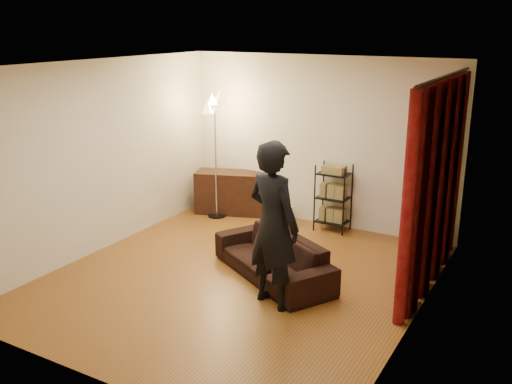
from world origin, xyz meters
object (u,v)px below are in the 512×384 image
Objects in this scene: person at (273,225)px; storage_boxes at (280,215)px; floor_lamp at (216,157)px; sofa at (273,257)px; media_cabinet at (233,192)px; wire_shelf at (333,198)px.

storage_boxes is at bearing -47.26° from person.
person is 0.94× the size of floor_lamp.
floor_lamp is (-1.96, 1.65, 0.77)m from sofa.
media_cabinet is at bearing -33.08° from person.
storage_boxes is 0.97m from wire_shelf.
wire_shelf reaches higher than storage_boxes.
sofa is 2.08m from storage_boxes.
sofa is 0.97× the size of person.
person is 1.83× the size of wire_shelf.
person is 3.44m from media_cabinet.
wire_shelf reaches higher than sofa.
floor_lamp is at bearing -167.93° from storage_boxes.
person is 1.57× the size of media_cabinet.
media_cabinet is 0.60× the size of floor_lamp.
storage_boxes is at bearing 12.07° from floor_lamp.
wire_shelf is (-0.00, 2.01, 0.26)m from sofa.
floor_lamp reaches higher than person.
storage_boxes is 0.32× the size of wire_shelf.
wire_shelf is at bearing 120.20° from sofa.
wire_shelf is at bearing 10.21° from floor_lamp.
wire_shelf is at bearing -17.84° from media_cabinet.
storage_boxes is 0.16× the size of floor_lamp.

